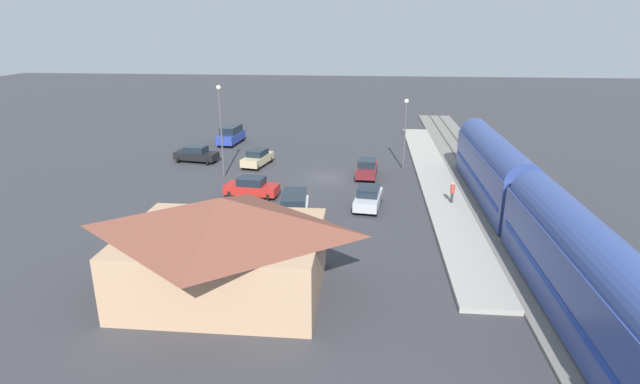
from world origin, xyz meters
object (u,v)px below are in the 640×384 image
at_px(station_building, 223,244).
at_px(light_pole_near_platform, 405,125).
at_px(passenger_train, 583,267).
at_px(sedan_red, 252,187).
at_px(suv_white, 294,208).
at_px(pedestrian_on_platform, 452,191).
at_px(sedan_tan, 257,158).
at_px(suv_blue, 231,135).
at_px(sedan_black, 196,154).
at_px(light_pole_lot_center, 221,121).
at_px(sedan_silver, 368,197).
at_px(sedan_maroon, 367,168).

distance_m(station_building, light_pole_near_platform, 28.12).
xyz_separation_m(passenger_train, light_pole_near_platform, (6.80, -26.73, 1.66)).
height_order(station_building, sedan_red, station_building).
bearing_deg(suv_white, pedestrian_on_platform, -158.62).
height_order(sedan_red, sedan_tan, same).
distance_m(pedestrian_on_platform, suv_blue, 30.85).
height_order(sedan_red, suv_blue, suv_blue).
bearing_deg(sedan_black, suv_blue, -99.56).
xyz_separation_m(sedan_tan, suv_white, (-6.03, 15.21, 0.27)).
distance_m(station_building, pedestrian_on_platform, 20.94).
distance_m(passenger_train, light_pole_lot_center, 32.94).
bearing_deg(light_pole_near_platform, sedan_black, -1.90).
xyz_separation_m(sedan_red, light_pole_lot_center, (3.97, -5.49, 4.52)).
distance_m(sedan_tan, sedan_black, 6.83).
bearing_deg(light_pole_near_platform, light_pole_lot_center, 14.32).
bearing_deg(sedan_silver, sedan_red, -10.11).
height_order(pedestrian_on_platform, sedan_maroon, pedestrian_on_platform).
bearing_deg(light_pole_lot_center, passenger_train, 137.19).
relative_size(sedan_tan, sedan_black, 1.01).
bearing_deg(sedan_maroon, light_pole_near_platform, -139.73).
distance_m(sedan_black, suv_white, 20.56).
bearing_deg(sedan_red, sedan_silver, 169.89).
height_order(pedestrian_on_platform, light_pole_lot_center, light_pole_lot_center).
xyz_separation_m(sedan_tan, light_pole_lot_center, (2.37, 4.26, 4.52)).
relative_size(passenger_train, sedan_tan, 11.49).
bearing_deg(suv_blue, pedestrian_on_platform, 139.45).
bearing_deg(light_pole_near_platform, sedan_red, 36.62).
distance_m(sedan_red, light_pole_lot_center, 8.14).
height_order(station_building, suv_white, station_building).
distance_m(station_building, sedan_tan, 25.93).
bearing_deg(sedan_silver, light_pole_near_platform, -106.62).
xyz_separation_m(sedan_silver, sedan_black, (18.22, -12.37, 0.00)).
xyz_separation_m(light_pole_near_platform, light_pole_lot_center, (17.29, 4.41, 0.88)).
distance_m(sedan_red, suv_blue, 20.53).
xyz_separation_m(sedan_silver, suv_blue, (16.75, -21.08, 0.27)).
bearing_deg(suv_blue, sedan_silver, 128.46).
xyz_separation_m(sedan_red, sedan_silver, (-9.84, 1.75, 0.00)).
distance_m(sedan_black, light_pole_near_platform, 22.01).
bearing_deg(station_building, sedan_black, -68.36).
bearing_deg(pedestrian_on_platform, sedan_black, -24.49).
bearing_deg(suv_white, sedan_maroon, -113.13).
relative_size(sedan_silver, suv_white, 0.93).
bearing_deg(pedestrian_on_platform, suv_white, 21.38).
relative_size(suv_white, light_pole_lot_center, 0.58).
bearing_deg(passenger_train, sedan_red, -39.92).
bearing_deg(sedan_silver, suv_white, 34.46).
bearing_deg(sedan_red, station_building, 97.63).
bearing_deg(sedan_red, suv_blue, -70.34).
bearing_deg(suv_blue, light_pole_near_platform, 155.01).
bearing_deg(light_pole_lot_center, pedestrian_on_platform, 163.14).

